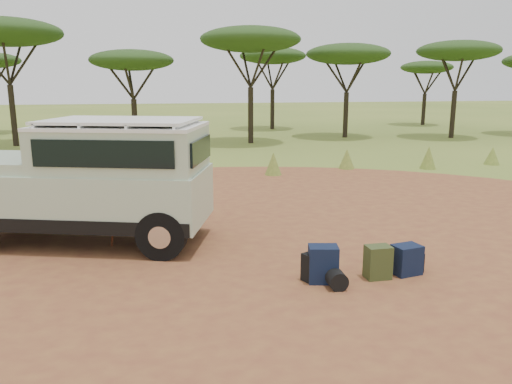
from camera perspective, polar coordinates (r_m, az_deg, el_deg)
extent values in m
plane|color=olive|center=(9.00, -4.28, -8.33)|extent=(140.00, 140.00, 0.00)
cylinder|color=#925C2F|center=(9.00, -4.28, -8.31)|extent=(23.00, 23.00, 0.01)
cone|color=olive|center=(17.89, -17.70, 2.73)|extent=(0.60, 0.60, 0.70)
cone|color=olive|center=(17.40, -7.99, 3.28)|extent=(0.60, 0.60, 0.90)
cone|color=olive|center=(17.45, 1.99, 3.25)|extent=(0.60, 0.60, 0.80)
cone|color=olive|center=(19.02, 10.34, 3.75)|extent=(0.60, 0.60, 0.75)
cone|color=olive|center=(19.80, 19.10, 3.74)|extent=(0.60, 0.60, 0.85)
cone|color=olive|center=(21.80, 25.39, 3.77)|extent=(0.60, 0.60, 0.70)
cylinder|color=black|center=(28.28, -26.00, 7.85)|extent=(0.28, 0.28, 3.06)
ellipsoid|color=#1E3814|center=(28.33, -26.80, 16.01)|extent=(5.50, 5.50, 1.38)
cylinder|color=black|center=(26.65, -13.67, 7.76)|extent=(0.28, 0.28, 2.34)
ellipsoid|color=#1E3814|center=(26.59, -14.02, 14.41)|extent=(4.20, 4.20, 1.05)
cylinder|color=black|center=(26.69, -0.61, 8.74)|extent=(0.28, 0.28, 2.93)
ellipsoid|color=#1E3814|center=(26.72, -0.63, 17.05)|extent=(5.20, 5.20, 1.30)
cylinder|color=black|center=(30.01, 10.21, 8.66)|extent=(0.28, 0.28, 2.61)
ellipsoid|color=#1E3814|center=(29.99, 10.47, 15.25)|extent=(4.80, 4.80, 1.20)
cylinder|color=black|center=(31.42, 21.58, 8.24)|extent=(0.28, 0.28, 2.70)
ellipsoid|color=#1E3814|center=(31.42, 22.12, 14.73)|extent=(4.60, 4.60, 1.15)
cylinder|color=black|center=(34.84, 1.88, 9.42)|extent=(0.28, 0.28, 2.70)
ellipsoid|color=#1E3814|center=(34.83, 1.92, 15.30)|extent=(4.50, 4.50, 1.12)
cylinder|color=black|center=(40.24, 18.62, 8.94)|extent=(0.28, 0.28, 2.34)
ellipsoid|color=#1E3814|center=(40.21, 18.93, 13.34)|extent=(3.80, 3.80, 0.95)
cube|color=#ABC1A5|center=(10.61, -19.16, -0.26)|extent=(5.31, 3.40, 1.04)
cube|color=black|center=(10.70, -19.01, -2.29)|extent=(5.23, 3.41, 0.26)
cube|color=#ABC1A5|center=(10.11, -14.98, 4.77)|extent=(3.50, 2.77, 0.82)
cube|color=white|center=(10.06, -15.12, 7.28)|extent=(3.51, 2.81, 0.07)
cube|color=white|center=(10.06, -15.16, 7.90)|extent=(3.24, 2.62, 0.05)
cube|color=#ABC1A5|center=(11.25, -26.60, 3.06)|extent=(2.30, 2.36, 0.22)
cube|color=black|center=(10.73, -22.56, 4.89)|extent=(0.67, 1.64, 0.58)
cube|color=black|center=(9.19, -17.16, 4.17)|extent=(2.49, 0.82, 0.49)
cube|color=black|center=(11.03, -13.18, 5.69)|extent=(2.49, 0.82, 0.49)
cube|color=black|center=(9.67, -6.33, 4.79)|extent=(0.54, 1.56, 0.45)
cylinder|color=black|center=(11.55, -19.89, 4.96)|extent=(0.11, 0.11, 0.90)
cylinder|color=black|center=(12.35, -25.13, -1.51)|extent=(0.97, 0.57, 0.92)
cylinder|color=black|center=(9.29, -10.71, -4.86)|extent=(0.97, 0.57, 0.92)
cylinder|color=black|center=(10.92, -8.11, -2.14)|extent=(0.97, 0.57, 0.92)
cylinder|color=brown|center=(9.89, -15.86, -2.10)|extent=(0.29, 0.55, 1.57)
cube|color=black|center=(8.29, 6.60, -8.51)|extent=(0.42, 0.38, 0.47)
cube|color=black|center=(8.22, 7.67, -8.18)|extent=(0.53, 0.42, 0.61)
cube|color=#3F4821|center=(8.55, 13.76, -7.81)|extent=(0.41, 0.30, 0.56)
cube|color=black|center=(8.86, 16.82, -7.42)|extent=(0.51, 0.42, 0.51)
cube|color=black|center=(9.05, 16.83, -7.57)|extent=(0.48, 0.34, 0.34)
cylinder|color=black|center=(8.06, 9.20, -9.86)|extent=(0.32, 0.32, 0.30)
cylinder|color=beige|center=(8.99, 16.91, -6.51)|extent=(0.34, 0.34, 0.01)
cylinder|color=beige|center=(8.98, 16.93, -6.21)|extent=(0.17, 0.17, 0.08)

